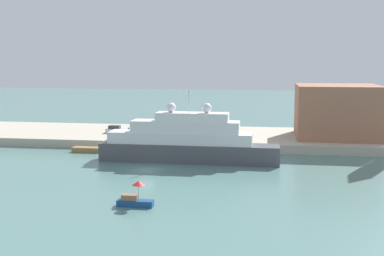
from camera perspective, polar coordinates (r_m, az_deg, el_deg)
The scene contains 9 objects.
ground at distance 75.31m, azimuth -5.39°, elevation -4.89°, with size 400.00×400.00×0.00m, color slate.
quay_dock at distance 101.88m, azimuth -1.55°, elevation -1.02°, with size 110.00×23.68×1.59m, color #B7AD99.
large_yacht at distance 80.44m, azimuth -0.65°, elevation -1.63°, with size 29.45×4.46×11.88m.
small_motorboat at distance 57.16m, azimuth -6.65°, elevation -8.10°, with size 4.18×1.49×3.03m.
work_barge at distance 91.36m, azimuth -12.06°, elevation -2.46°, with size 5.39×1.82×0.89m, color olive.
harbor_building at distance 99.75m, azimuth 16.47°, elevation 1.88°, with size 15.54×14.48×10.21m, color #9E664C.
parked_car at distance 103.17m, azimuth -8.91°, elevation -0.19°, with size 3.83×1.72×1.52m.
person_figure at distance 99.40m, azimuth -7.38°, elevation -0.40°, with size 0.36×0.36×1.65m.
mooring_bollard at distance 90.32m, azimuth 0.70°, elevation -1.47°, with size 0.54×0.54×0.62m, color black.
Camera 1 is at (18.23, -71.12, 16.75)m, focal length 45.91 mm.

